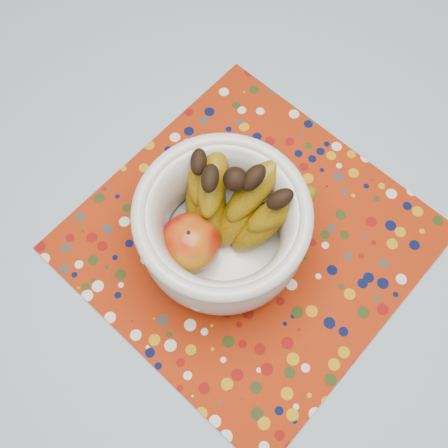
# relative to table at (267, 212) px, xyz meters

# --- Properties ---
(table) EXTENTS (1.20, 1.20, 0.75)m
(table) POSITION_rel_table_xyz_m (0.00, 0.00, 0.00)
(table) COLOR brown
(table) RESTS_ON ground
(tablecloth) EXTENTS (1.32, 1.32, 0.01)m
(tablecloth) POSITION_rel_table_xyz_m (0.00, 0.00, 0.08)
(tablecloth) COLOR #5F829F
(tablecloth) RESTS_ON table
(placemat) EXTENTS (0.56, 0.56, 0.00)m
(placemat) POSITION_rel_table_xyz_m (0.00, -0.09, 0.09)
(placemat) COLOR maroon
(placemat) RESTS_ON tablecloth
(fruit_bowl) EXTENTS (0.25, 0.24, 0.17)m
(fruit_bowl) POSITION_rel_table_xyz_m (-0.03, -0.10, 0.17)
(fruit_bowl) COLOR silver
(fruit_bowl) RESTS_ON placemat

